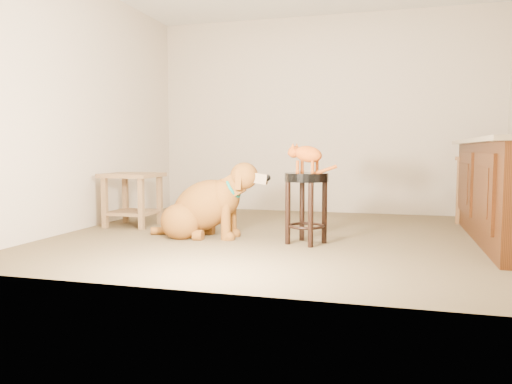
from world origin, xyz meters
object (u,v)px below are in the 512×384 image
(golden_retriever, at_px, (205,207))
(tabby_kitten, at_px, (306,155))
(side_table, at_px, (133,191))
(padded_stool, at_px, (306,194))
(wood_stool, at_px, (478,189))

(golden_retriever, height_order, tabby_kitten, tabby_kitten)
(side_table, height_order, golden_retriever, golden_retriever)
(padded_stool, xyz_separation_m, golden_retriever, (-0.99, 0.07, -0.16))
(wood_stool, bearing_deg, side_table, -161.94)
(side_table, bearing_deg, wood_stool, 18.06)
(wood_stool, bearing_deg, golden_retriever, -148.10)
(padded_stool, height_order, tabby_kitten, tabby_kitten)
(tabby_kitten, bearing_deg, golden_retriever, -162.00)
(padded_stool, bearing_deg, side_table, 165.33)
(wood_stool, xyz_separation_m, side_table, (-3.69, -1.20, -0.01))
(wood_stool, relative_size, tabby_kitten, 1.65)
(wood_stool, height_order, golden_retriever, wood_stool)
(side_table, xyz_separation_m, golden_retriever, (1.02, -0.46, -0.10))
(wood_stool, distance_m, side_table, 3.88)
(padded_stool, relative_size, side_table, 1.09)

